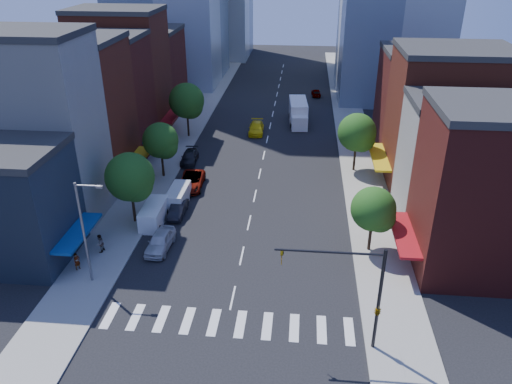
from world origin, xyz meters
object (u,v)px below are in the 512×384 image
(parked_car_front, at_px, (160,241))
(parked_car_third, at_px, (191,181))
(taxi, at_px, (256,128))
(pedestrian_far, at_px, (100,243))
(cargo_van_near, at_px, (154,215))
(parked_car_rear, at_px, (189,157))
(traffic_car_oncoming, at_px, (297,124))
(traffic_car_far, at_px, (316,93))
(box_truck, at_px, (298,113))
(parked_car_second, at_px, (178,210))
(cargo_van_far, at_px, (178,197))
(pedestrian_near, at_px, (77,261))

(parked_car_front, height_order, parked_car_third, parked_car_front)
(taxi, distance_m, pedestrian_far, 35.11)
(cargo_van_near, distance_m, taxi, 28.70)
(parked_car_rear, bearing_deg, traffic_car_oncoming, 44.59)
(traffic_car_far, distance_m, pedestrian_far, 57.88)
(parked_car_front, xyz_separation_m, box_truck, (11.85, 37.28, 0.81))
(parked_car_second, relative_size, taxi, 0.78)
(parked_car_rear, bearing_deg, cargo_van_far, -86.63)
(taxi, relative_size, traffic_car_far, 1.37)
(parked_car_second, height_order, taxi, taxi)
(parked_car_second, relative_size, box_truck, 0.47)
(taxi, height_order, traffic_car_far, taxi)
(box_truck, distance_m, pedestrian_far, 42.14)
(parked_car_third, xyz_separation_m, cargo_van_far, (-0.49, -4.43, 0.18))
(cargo_van_far, distance_m, taxi, 24.34)
(taxi, bearing_deg, parked_car_third, -108.59)
(box_truck, distance_m, pedestrian_near, 45.11)
(parked_car_rear, distance_m, taxi, 13.98)
(cargo_van_near, distance_m, traffic_car_far, 51.40)
(parked_car_second, xyz_separation_m, cargo_van_far, (-0.49, 2.19, 0.30))
(parked_car_front, xyz_separation_m, parked_car_rear, (-1.72, 20.30, -0.12))
(parked_car_front, height_order, pedestrian_near, pedestrian_near)
(parked_car_front, xyz_separation_m, traffic_car_far, (14.83, 53.04, -0.16))
(traffic_car_far, bearing_deg, box_truck, 74.97)
(parked_car_second, bearing_deg, traffic_car_oncoming, 68.28)
(taxi, distance_m, traffic_car_far, 22.82)
(traffic_car_oncoming, distance_m, traffic_car_far, 18.27)
(box_truck, relative_size, pedestrian_far, 4.99)
(parked_car_rear, xyz_separation_m, pedestrian_near, (-4.44, -24.37, 0.26))
(taxi, bearing_deg, traffic_car_far, 64.52)
(cargo_van_near, bearing_deg, parked_car_second, 43.09)
(parked_car_second, bearing_deg, parked_car_third, 90.23)
(parked_car_second, height_order, parked_car_rear, parked_car_rear)
(parked_car_rear, xyz_separation_m, traffic_car_far, (16.55, 32.75, -0.04))
(pedestrian_far, bearing_deg, parked_car_front, 115.15)
(traffic_car_oncoming, distance_m, pedestrian_near, 43.00)
(parked_car_front, relative_size, parked_car_second, 1.18)
(cargo_van_near, distance_m, pedestrian_far, 6.59)
(parked_car_rear, distance_m, traffic_car_oncoming, 19.92)
(parked_car_third, relative_size, taxi, 1.09)
(cargo_van_near, xyz_separation_m, cargo_van_far, (1.51, 4.11, -0.05))
(parked_car_rear, xyz_separation_m, traffic_car_oncoming, (13.39, 14.75, -0.04))
(parked_car_front, distance_m, parked_car_second, 6.36)
(traffic_car_far, bearing_deg, pedestrian_far, 65.39)
(cargo_van_far, height_order, pedestrian_near, cargo_van_far)
(parked_car_front, bearing_deg, parked_car_third, 92.46)
(cargo_van_near, relative_size, box_truck, 0.56)
(parked_car_second, relative_size, cargo_van_near, 0.83)
(parked_car_third, relative_size, parked_car_rear, 1.20)
(traffic_car_oncoming, height_order, pedestrian_near, pedestrian_near)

